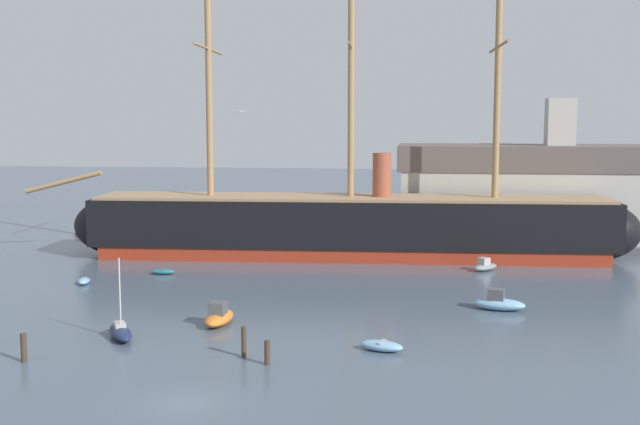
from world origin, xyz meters
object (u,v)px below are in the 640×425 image
at_px(mooring_piling_left_pair, 267,352).
at_px(mooring_piling_right_pair, 24,348).
at_px(dinghy_mid_left, 84,281).
at_px(mooring_piling_nearest, 244,342).
at_px(seagull_in_flight, 239,111).
at_px(motorboat_far_right, 576,249).
at_px(dinghy_alongside_bow, 163,272).
at_px(sailboat_foreground_left, 120,332).
at_px(motorboat_near_centre, 219,316).
at_px(tall_ship, 350,225).
at_px(motorboat_mid_right, 499,303).
at_px(dockside_warehouse_right, 613,196).
at_px(dinghy_far_left, 82,234).
at_px(motorboat_alongside_stern, 485,266).
at_px(dinghy_foreground_right, 382,346).

distance_m(mooring_piling_left_pair, mooring_piling_right_pair, 14.92).
bearing_deg(mooring_piling_left_pair, dinghy_mid_left, 134.58).
distance_m(mooring_piling_nearest, mooring_piling_right_pair, 13.39).
relative_size(mooring_piling_right_pair, seagull_in_flight, 1.60).
bearing_deg(motorboat_far_right, dinghy_alongside_bow, -157.29).
distance_m(dinghy_mid_left, dinghy_alongside_bow, 7.67).
relative_size(sailboat_foreground_left, motorboat_near_centre, 1.32).
height_order(motorboat_far_right, mooring_piling_nearest, mooring_piling_nearest).
xyz_separation_m(dinghy_alongside_bow, motorboat_far_right, (41.46, 17.35, 0.25)).
distance_m(tall_ship, mooring_piling_right_pair, 43.10).
distance_m(dinghy_mid_left, motorboat_mid_right, 36.60).
bearing_deg(motorboat_far_right, tall_ship, -167.43).
relative_size(tall_ship, mooring_piling_nearest, 34.10).
bearing_deg(tall_ship, dockside_warehouse_right, 22.61).
height_order(dockside_warehouse_right, seagull_in_flight, dockside_warehouse_right).
relative_size(motorboat_far_right, dockside_warehouse_right, 0.07).
relative_size(motorboat_near_centre, dockside_warehouse_right, 0.08).
bearing_deg(mooring_piling_nearest, sailboat_foreground_left, 161.40).
height_order(dinghy_far_left, mooring_piling_right_pair, mooring_piling_right_pair).
bearing_deg(dinghy_alongside_bow, dockside_warehouse_right, 27.46).
bearing_deg(seagull_in_flight, dinghy_far_left, 126.88).
relative_size(tall_ship, mooring_piling_left_pair, 44.15).
bearing_deg(mooring_piling_nearest, dinghy_alongside_bow, 118.42).
xyz_separation_m(tall_ship, seagull_in_flight, (-5.32, -28.98, 11.85)).
bearing_deg(dinghy_alongside_bow, motorboat_far_right, 22.71).
bearing_deg(mooring_piling_right_pair, dinghy_mid_left, 105.19).
height_order(dinghy_far_left, mooring_piling_left_pair, mooring_piling_left_pair).
relative_size(motorboat_mid_right, dockside_warehouse_right, 0.08).
bearing_deg(seagull_in_flight, motorboat_mid_right, 19.07).
bearing_deg(seagull_in_flight, motorboat_far_right, 49.09).
bearing_deg(dinghy_alongside_bow, motorboat_alongside_stern, 10.73).
height_order(sailboat_foreground_left, dinghy_foreground_right, sailboat_foreground_left).
height_order(dinghy_alongside_bow, seagull_in_flight, seagull_in_flight).
relative_size(motorboat_alongside_stern, mooring_piling_right_pair, 1.80).
distance_m(dinghy_alongside_bow, mooring_piling_left_pair, 30.65).
distance_m(motorboat_mid_right, mooring_piling_left_pair, 22.03).
relative_size(motorboat_near_centre, motorboat_alongside_stern, 1.32).
bearing_deg(motorboat_far_right, dinghy_far_left, 175.18).
bearing_deg(motorboat_near_centre, mooring_piling_right_pair, -133.09).
relative_size(motorboat_mid_right, motorboat_far_right, 1.13).
relative_size(motorboat_alongside_stern, seagull_in_flight, 2.89).
height_order(sailboat_foreground_left, seagull_in_flight, seagull_in_flight).
distance_m(motorboat_far_right, seagull_in_flight, 47.93).
relative_size(tall_ship, dockside_warehouse_right, 1.22).
xyz_separation_m(motorboat_mid_right, seagull_in_flight, (-18.95, -6.55, 14.74)).
xyz_separation_m(dinghy_mid_left, motorboat_mid_right, (36.20, -5.37, 0.30)).
bearing_deg(motorboat_far_right, seagull_in_flight, -130.91).
bearing_deg(dinghy_mid_left, dinghy_alongside_bow, 42.51).
bearing_deg(mooring_piling_nearest, dinghy_mid_left, 133.94).
bearing_deg(seagull_in_flight, mooring_piling_nearest, -75.91).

